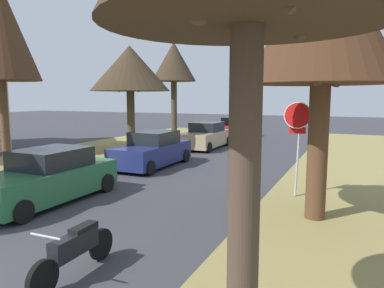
# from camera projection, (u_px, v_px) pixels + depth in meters

# --- Properties ---
(stop_sign_far) EXTENTS (0.82, 0.73, 2.91)m
(stop_sign_far) POSITION_uv_depth(u_px,v_px,m) (298.00, 129.00, 10.90)
(stop_sign_far) COLOR #9EA0A5
(stop_sign_far) RESTS_ON grass_verge_right
(street_tree_right_mid_a) EXTENTS (3.65, 3.65, 6.82)m
(street_tree_right_mid_a) POSITION_uv_depth(u_px,v_px,m) (324.00, 13.00, 8.50)
(street_tree_right_mid_a) COLOR brown
(street_tree_right_mid_a) RESTS_ON grass_verge_right
(street_tree_left_mid_b) EXTENTS (4.46, 4.46, 5.90)m
(street_tree_left_mid_b) POSITION_uv_depth(u_px,v_px,m) (130.00, 69.00, 20.03)
(street_tree_left_mid_b) COLOR #473C2B
(street_tree_left_mid_b) RESTS_ON grass_verge_left
(street_tree_left_far) EXTENTS (3.15, 3.15, 6.91)m
(street_tree_left_far) POSITION_uv_depth(u_px,v_px,m) (174.00, 63.00, 25.44)
(street_tree_left_far) COLOR #473B2B
(street_tree_left_far) RESTS_ON grass_verge_left
(parked_sedan_green) EXTENTS (1.94, 4.40, 1.57)m
(parked_sedan_green) POSITION_uv_depth(u_px,v_px,m) (48.00, 178.00, 10.67)
(parked_sedan_green) COLOR #28663D
(parked_sedan_green) RESTS_ON ground
(parked_sedan_navy) EXTENTS (1.94, 4.40, 1.57)m
(parked_sedan_navy) POSITION_uv_depth(u_px,v_px,m) (152.00, 150.00, 16.15)
(parked_sedan_navy) COLOR navy
(parked_sedan_navy) RESTS_ON ground
(parked_sedan_tan) EXTENTS (1.94, 4.40, 1.57)m
(parked_sedan_tan) POSITION_uv_depth(u_px,v_px,m) (206.00, 136.00, 22.05)
(parked_sedan_tan) COLOR tan
(parked_sedan_tan) RESTS_ON ground
(parked_sedan_red) EXTENTS (1.94, 4.40, 1.57)m
(parked_sedan_red) POSITION_uv_depth(u_px,v_px,m) (234.00, 128.00, 27.73)
(parked_sedan_red) COLOR red
(parked_sedan_red) RESTS_ON ground
(parked_motorcycle) EXTENTS (0.60, 2.05, 0.97)m
(parked_motorcycle) POSITION_uv_depth(u_px,v_px,m) (75.00, 249.00, 6.23)
(parked_motorcycle) COLOR black
(parked_motorcycle) RESTS_ON ground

